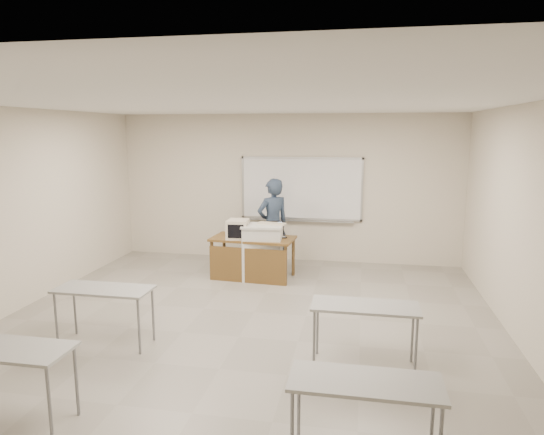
% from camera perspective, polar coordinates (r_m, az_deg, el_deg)
% --- Properties ---
extents(floor, '(7.00, 8.00, 0.01)m').
position_cam_1_polar(floor, '(6.54, -3.90, -13.86)').
color(floor, gray).
rests_on(floor, ground).
extents(whiteboard, '(2.48, 0.10, 1.31)m').
position_cam_1_polar(whiteboard, '(9.90, 3.46, 3.31)').
color(whiteboard, white).
rests_on(whiteboard, floor).
extents(student_desks, '(4.40, 2.20, 0.73)m').
position_cam_1_polar(student_desks, '(5.09, -7.90, -12.90)').
color(student_desks, gray).
rests_on(student_desks, floor).
extents(instructor_desk, '(1.49, 0.74, 0.75)m').
position_cam_1_polar(instructor_desk, '(8.75, -2.40, -3.78)').
color(instructor_desk, brown).
rests_on(instructor_desk, floor).
extents(podium, '(0.72, 0.52, 1.01)m').
position_cam_1_polar(podium, '(8.73, -1.10, -4.11)').
color(podium, beige).
rests_on(podium, floor).
extents(crt_monitor, '(0.37, 0.42, 0.35)m').
position_cam_1_polar(crt_monitor, '(8.71, -4.04, -1.38)').
color(crt_monitor, beige).
rests_on(crt_monitor, instructor_desk).
extents(laptop, '(0.36, 0.34, 0.27)m').
position_cam_1_polar(laptop, '(8.87, 0.50, -1.86)').
color(laptop, black).
rests_on(laptop, instructor_desk).
extents(mouse, '(0.09, 0.06, 0.03)m').
position_cam_1_polar(mouse, '(8.75, 1.34, -2.32)').
color(mouse, '#B0B2B8').
rests_on(mouse, instructor_desk).
extents(keyboard, '(0.52, 0.25, 0.03)m').
position_cam_1_polar(keyboard, '(8.66, -0.03, -0.72)').
color(keyboard, beige).
rests_on(keyboard, podium).
extents(presenter, '(0.77, 0.74, 1.78)m').
position_cam_1_polar(presenter, '(9.27, 0.09, -0.84)').
color(presenter, black).
rests_on(presenter, floor).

